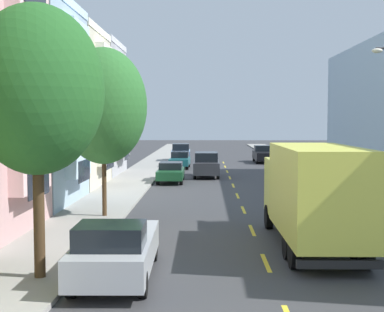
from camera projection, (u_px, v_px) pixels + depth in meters
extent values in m
plane|color=#38383A|center=(231.00, 181.00, 39.90)|extent=(160.00, 160.00, 0.00)
cube|color=#99968E|center=(130.00, 183.00, 38.07)|extent=(3.20, 120.00, 0.14)
cube|color=#99968E|center=(335.00, 183.00, 37.73)|extent=(3.20, 120.00, 0.14)
cube|color=yellow|center=(266.00, 263.00, 16.96)|extent=(0.14, 2.20, 0.01)
cube|color=yellow|center=(252.00, 230.00, 21.95)|extent=(0.14, 2.20, 0.01)
cube|color=yellow|center=(243.00, 210.00, 26.93)|extent=(0.14, 2.20, 0.01)
cube|color=yellow|center=(237.00, 196.00, 31.92)|extent=(0.14, 2.20, 0.01)
cube|color=yellow|center=(233.00, 186.00, 36.91)|extent=(0.14, 2.20, 0.01)
cube|color=yellow|center=(230.00, 178.00, 41.90)|extent=(0.14, 2.20, 0.01)
cube|color=yellow|center=(227.00, 172.00, 46.89)|extent=(0.14, 2.20, 0.01)
cube|color=yellow|center=(225.00, 167.00, 51.87)|extent=(0.14, 2.20, 0.01)
cube|color=yellow|center=(223.00, 163.00, 56.86)|extent=(0.14, 2.20, 0.01)
cube|color=#FECACA|center=(29.00, 70.00, 20.26)|extent=(0.55, 3.38, 9.07)
cube|color=#1E232D|center=(39.00, 182.00, 20.53)|extent=(0.04, 2.57, 1.10)
cube|color=#1E232D|center=(37.00, 89.00, 20.30)|extent=(0.04, 2.57, 1.10)
cube|color=#CAE7FE|center=(66.00, 3.00, 27.70)|extent=(0.60, 7.52, 0.44)
cube|color=#CAE7FE|center=(78.00, 100.00, 28.01)|extent=(0.55, 3.38, 7.88)
cube|color=#1E232D|center=(84.00, 170.00, 28.24)|extent=(0.04, 2.57, 1.10)
cube|color=#1E232D|center=(84.00, 112.00, 28.04)|extent=(0.04, 2.57, 1.10)
cube|color=#1E232D|center=(83.00, 52.00, 27.84)|extent=(0.04, 2.57, 1.10)
cube|color=beige|center=(23.00, 112.00, 35.87)|extent=(10.29, 7.52, 9.95)
cube|color=white|center=(96.00, 31.00, 35.41)|extent=(0.60, 7.52, 0.44)
cube|color=white|center=(105.00, 105.00, 35.72)|extent=(0.55, 3.38, 7.76)
cube|color=#1E232D|center=(110.00, 160.00, 35.94)|extent=(0.04, 2.57, 1.10)
cube|color=#1E232D|center=(110.00, 115.00, 35.75)|extent=(0.04, 2.57, 1.10)
cube|color=#1E232D|center=(109.00, 69.00, 35.55)|extent=(0.04, 2.57, 1.10)
cube|color=#A8A8AD|center=(40.00, 112.00, 43.60)|extent=(12.81, 7.52, 10.15)
cube|color=silver|center=(116.00, 44.00, 43.10)|extent=(0.60, 7.52, 0.44)
cube|color=silver|center=(123.00, 107.00, 43.41)|extent=(0.55, 3.38, 7.92)
cube|color=#1E232D|center=(127.00, 153.00, 43.64)|extent=(0.04, 2.57, 1.10)
cube|color=#1E232D|center=(127.00, 114.00, 43.44)|extent=(0.04, 2.57, 1.10)
cube|color=#1E232D|center=(126.00, 76.00, 43.24)|extent=(0.04, 2.57, 1.10)
cylinder|color=#47331E|center=(39.00, 216.00, 14.85)|extent=(0.30, 0.30, 3.37)
ellipsoid|color=#235B23|center=(37.00, 90.00, 14.63)|extent=(3.61, 3.61, 4.58)
cylinder|color=#47331E|center=(104.00, 183.00, 24.44)|extent=(0.20, 0.20, 2.97)
ellipsoid|color=#2D6B2D|center=(103.00, 106.00, 24.22)|extent=(3.86, 3.86, 5.17)
ellipsoid|color=silver|center=(377.00, 51.00, 22.08)|extent=(0.44, 0.28, 0.20)
cube|color=#D8D84C|center=(318.00, 190.00, 17.98)|extent=(2.46, 6.09, 2.90)
cube|color=#D8D84C|center=(295.00, 186.00, 22.18)|extent=(2.32, 1.92, 2.20)
cube|color=black|center=(292.00, 172.00, 23.04)|extent=(2.02, 0.10, 0.97)
cube|color=black|center=(340.00, 264.00, 15.14)|extent=(2.40, 0.18, 0.24)
cylinder|color=black|center=(321.00, 217.00, 22.29)|extent=(0.29, 0.96, 0.96)
cylinder|color=black|center=(269.00, 217.00, 22.33)|extent=(0.29, 0.96, 0.96)
cylinder|color=black|center=(366.00, 253.00, 16.23)|extent=(0.29, 0.96, 0.96)
cylinder|color=black|center=(294.00, 253.00, 16.27)|extent=(0.29, 0.96, 0.96)
cylinder|color=black|center=(355.00, 245.00, 17.33)|extent=(0.29, 0.96, 0.96)
cylinder|color=black|center=(288.00, 244.00, 17.36)|extent=(0.29, 0.96, 0.96)
cube|color=black|center=(264.00, 156.00, 56.84)|extent=(2.02, 5.31, 0.80)
cube|color=black|center=(263.00, 148.00, 57.96)|extent=(1.77, 1.60, 0.60)
cylinder|color=black|center=(270.00, 158.00, 58.65)|extent=(0.22, 0.66, 0.66)
cylinder|color=black|center=(254.00, 158.00, 58.68)|extent=(0.22, 0.66, 0.66)
cylinder|color=black|center=(275.00, 161.00, 55.05)|extent=(0.22, 0.66, 0.66)
cylinder|color=black|center=(257.00, 161.00, 55.09)|extent=(0.22, 0.66, 0.66)
cube|color=#7A9EC6|center=(181.00, 154.00, 57.82)|extent=(2.08, 4.85, 0.90)
cube|color=black|center=(181.00, 147.00, 57.77)|extent=(1.79, 2.83, 0.70)
cylinder|color=black|center=(172.00, 160.00, 56.22)|extent=(0.24, 0.67, 0.66)
cylinder|color=black|center=(189.00, 160.00, 56.23)|extent=(0.24, 0.67, 0.66)
cylinder|color=black|center=(173.00, 158.00, 59.48)|extent=(0.24, 0.67, 0.66)
cylinder|color=black|center=(189.00, 158.00, 59.48)|extent=(0.24, 0.67, 0.66)
cube|color=#195B60|center=(180.00, 161.00, 49.97)|extent=(1.84, 4.04, 0.62)
cube|color=black|center=(180.00, 155.00, 50.41)|extent=(1.57, 1.72, 0.55)
cylinder|color=black|center=(170.00, 166.00, 48.67)|extent=(0.24, 0.67, 0.66)
cylinder|color=black|center=(187.00, 166.00, 48.60)|extent=(0.24, 0.67, 0.66)
cylinder|color=black|center=(173.00, 164.00, 51.38)|extent=(0.24, 0.67, 0.66)
cylinder|color=black|center=(189.00, 164.00, 51.31)|extent=(0.24, 0.67, 0.66)
cube|color=#B2B5BA|center=(117.00, 251.00, 15.38)|extent=(2.10, 5.34, 0.80)
cube|color=black|center=(110.00, 236.00, 14.17)|extent=(1.79, 1.62, 0.60)
cylinder|color=black|center=(71.00, 285.00, 13.62)|extent=(0.23, 0.66, 0.66)
cylinder|color=black|center=(143.00, 285.00, 13.61)|extent=(0.23, 0.66, 0.66)
cylinder|color=black|center=(97.00, 250.00, 17.21)|extent=(0.23, 0.66, 0.66)
cylinder|color=black|center=(153.00, 250.00, 17.20)|extent=(0.23, 0.66, 0.66)
cube|color=#194C28|center=(171.00, 174.00, 38.77)|extent=(1.82, 4.51, 0.60)
cube|color=black|center=(171.00, 166.00, 38.96)|extent=(1.60, 2.17, 0.50)
cylinder|color=black|center=(158.00, 180.00, 37.28)|extent=(0.22, 0.66, 0.66)
cylinder|color=black|center=(181.00, 180.00, 37.25)|extent=(0.22, 0.66, 0.66)
cylinder|color=black|center=(161.00, 176.00, 40.33)|extent=(0.22, 0.66, 0.66)
cylinder|color=black|center=(183.00, 176.00, 40.30)|extent=(0.22, 0.66, 0.66)
cube|color=#333338|center=(206.00, 167.00, 42.44)|extent=(1.95, 4.80, 0.90)
cube|color=black|center=(206.00, 157.00, 42.39)|extent=(1.72, 2.78, 0.70)
cylinder|color=black|center=(195.00, 175.00, 40.86)|extent=(0.22, 0.66, 0.66)
cylinder|color=black|center=(218.00, 175.00, 40.82)|extent=(0.22, 0.66, 0.66)
cylinder|color=black|center=(196.00, 171.00, 44.12)|extent=(0.22, 0.66, 0.66)
cylinder|color=black|center=(217.00, 171.00, 44.08)|extent=(0.22, 0.66, 0.66)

